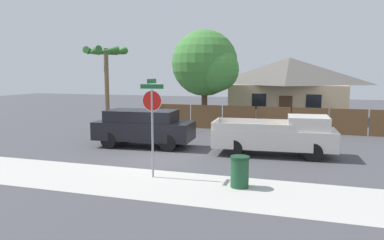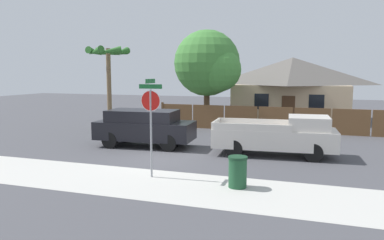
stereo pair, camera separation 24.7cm
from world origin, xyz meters
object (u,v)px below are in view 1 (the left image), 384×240
Objects in this scene: oak_tree at (207,65)px; red_suv at (144,127)px; house at (289,87)px; palm_tree at (106,59)px; trash_bin at (240,172)px; orange_pickup at (278,136)px; stop_sign at (152,111)px.

red_suv is (-0.95, -8.10, -3.14)m from oak_tree.
house is 14.73m from red_suv.
palm_tree is 14.41m from trash_bin.
orange_pickup is (5.46, -8.09, -3.26)m from oak_tree.
palm_tree is at bearing 154.20° from orange_pickup.
stop_sign is at bearing -82.72° from oak_tree.
house is at bearing 88.88° from trash_bin.
house is at bearing 61.57° from red_suv.
palm_tree reaches higher than red_suv.
house is 18.50m from trash_bin.
palm_tree is at bearing 126.76° from stop_sign.
red_suv reaches higher than orange_pickup.
house is 1.82× the size of red_suv.
red_suv is (4.54, -4.35, -3.46)m from palm_tree.
house is 7.49m from oak_tree.
house is 14.02m from palm_tree.
house reaches higher than red_suv.
orange_pickup is (6.41, 0.02, -0.11)m from red_suv.
palm_tree reaches higher than trash_bin.
red_suv is at bearing 138.34° from trash_bin.
palm_tree is (-5.48, -3.75, 0.32)m from oak_tree.
orange_pickup is at bearing -55.98° from oak_tree.
palm_tree is at bearing -145.62° from oak_tree.
trash_bin is at bearing -91.12° from house.
oak_tree is at bearing 119.84° from orange_pickup.
orange_pickup is 5.36× the size of trash_bin.
house is 18.50m from stop_sign.
stop_sign is at bearing -132.39° from orange_pickup.
palm_tree is 11.82m from stop_sign.
orange_pickup is at bearing -21.62° from palm_tree.
oak_tree reaches higher than house.
oak_tree reaches higher than stop_sign.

